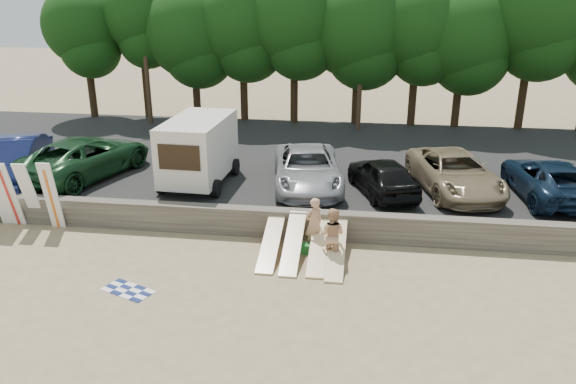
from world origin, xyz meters
The scene contains 24 objects.
ground centered at (0.00, 0.00, 0.00)m, with size 120.00×120.00×0.00m, color tan.
seawall centered at (0.00, 3.00, 0.50)m, with size 44.00×0.50×1.00m, color #6B6356.
parking_lot centered at (0.00, 10.50, 0.35)m, with size 44.00×14.50×0.70m, color #282828.
treeline centered at (1.24, 17.53, 6.28)m, with size 33.15×6.02×9.39m.
utility_poles centered at (2.00, 16.00, 5.43)m, with size 25.80×0.26×9.00m.
box_trailer centered at (-4.12, 6.04, 2.20)m, with size 2.55×4.30×2.67m.
car_0 centered at (-11.74, 5.46, 1.56)m, with size 1.81×5.19×1.71m, color #141C48.
car_1 centered at (-9.10, 6.35, 1.54)m, with size 2.79×6.04×1.68m, color #14381C.
car_2 centered at (0.20, 6.26, 1.47)m, with size 2.55×5.52×1.54m, color #9C9CA1.
car_3 centered at (3.12, 5.89, 1.42)m, with size 1.71×4.24×1.45m, color black.
car_4 centered at (5.89, 6.54, 1.46)m, with size 2.53×5.49×1.53m, color #8A7658.
car_5 centered at (9.32, 6.39, 1.43)m, with size 2.41×5.23×1.45m, color #0D1C31.
surfboard_upright_2 centered at (-10.05, 2.41, 1.27)m, with size 0.50×0.06×2.60m, color white.
surfboard_upright_3 centered at (-9.39, 2.60, 1.25)m, with size 0.50×0.06×2.60m, color white.
surfboard_upright_4 centered at (-8.47, 2.45, 1.29)m, with size 0.50×0.06×2.60m, color white.
surfboard_low_0 centered at (-0.47, 1.57, 0.46)m, with size 0.56×3.00×0.07m, color beige.
surfboard_low_1 centered at (0.26, 1.48, 0.51)m, with size 0.56×3.00×0.07m, color beige.
surfboard_low_2 centered at (1.09, 1.53, 0.45)m, with size 0.56×3.00×0.07m, color beige.
surfboard_low_3 centered at (1.66, 1.35, 0.44)m, with size 0.56×3.00×0.07m, color beige.
beachgoer_a centered at (0.86, 2.14, 0.91)m, with size 0.66×0.43×1.81m, color tan.
beachgoer_b centered at (1.50, 1.42, 0.89)m, with size 0.86×0.67×1.77m, color tan.
cooler centered at (0.62, 1.81, 0.16)m, with size 0.38×0.30×0.32m, color green.
gear_bag centered at (1.49, 2.13, 0.11)m, with size 0.30×0.25×0.22m, color #CD4B18.
beach_towel centered at (-4.17, -1.30, 0.01)m, with size 1.50×1.50×0.00m, color white.
Camera 1 is at (2.35, -14.69, 8.27)m, focal length 35.00 mm.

